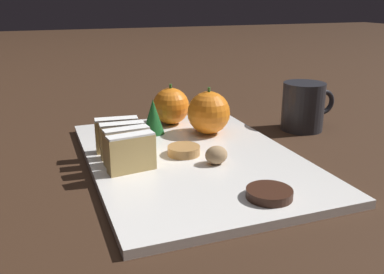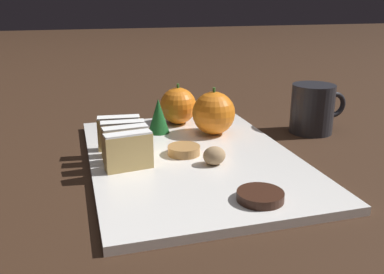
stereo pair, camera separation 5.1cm
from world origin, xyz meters
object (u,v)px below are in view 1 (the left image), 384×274
orange_near (209,113)px  coffee_mug (304,106)px  walnut (216,155)px  chocolate_cookie (269,193)px  orange_far (171,106)px

orange_near → coffee_mug: bearing=-2.1°
orange_near → walnut: 0.15m
chocolate_cookie → walnut: bearing=97.4°
walnut → coffee_mug: (0.25, 0.14, 0.02)m
orange_far → coffee_mug: (0.24, -0.09, -0.00)m
walnut → coffee_mug: 0.28m
walnut → chocolate_cookie: (0.02, -0.13, -0.01)m
orange_far → walnut: (-0.00, -0.23, -0.02)m
walnut → coffee_mug: bearing=29.0°
orange_far → chocolate_cookie: (0.01, -0.36, -0.03)m
chocolate_cookie → coffee_mug: 0.35m
chocolate_cookie → orange_near: bearing=83.5°
orange_near → chocolate_cookie: (-0.03, -0.27, -0.03)m
walnut → chocolate_cookie: walnut is taller
orange_far → chocolate_cookie: size_ratio=1.35×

